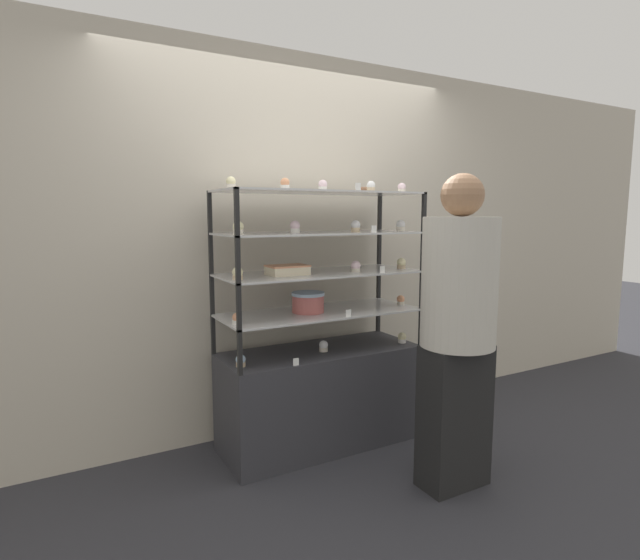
{
  "coord_description": "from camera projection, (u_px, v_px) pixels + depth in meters",
  "views": [
    {
      "loc": [
        -1.53,
        -2.76,
        1.51
      ],
      "look_at": [
        0.0,
        0.0,
        1.1
      ],
      "focal_mm": 28.0,
      "sensor_mm": 36.0,
      "label": 1
    }
  ],
  "objects": [
    {
      "name": "display_riser_lower",
      "position": [
        320.0,
        313.0,
        3.21
      ],
      "size": [
        1.29,
        0.51,
        0.25
      ],
      "color": "black",
      "rests_on": "display_base"
    },
    {
      "name": "display_base",
      "position": [
        320.0,
        397.0,
        3.28
      ],
      "size": [
        1.29,
        0.51,
        0.64
      ],
      "color": "#333338",
      "rests_on": "ground_plane"
    },
    {
      "name": "back_wall",
      "position": [
        292.0,
        245.0,
        3.5
      ],
      "size": [
        8.0,
        0.05,
        2.6
      ],
      "color": "beige",
      "rests_on": "ground_plane"
    },
    {
      "name": "display_riser_upper",
      "position": [
        320.0,
        234.0,
        3.14
      ],
      "size": [
        1.29,
        0.51,
        0.25
      ],
      "color": "black",
      "rests_on": "display_riser_middle"
    },
    {
      "name": "cupcake_0",
      "position": [
        241.0,
        361.0,
        2.88
      ],
      "size": [
        0.06,
        0.06,
        0.07
      ],
      "color": "#CCB28C",
      "rests_on": "display_base"
    },
    {
      "name": "donut_glazed",
      "position": [
        365.0,
        190.0,
        3.31
      ],
      "size": [
        0.13,
        0.13,
        0.04
      ],
      "color": "brown",
      "rests_on": "display_riser_top"
    },
    {
      "name": "price_tag_4",
      "position": [
        358.0,
        186.0,
        2.96
      ],
      "size": [
        0.04,
        0.0,
        0.04
      ],
      "color": "white",
      "rests_on": "display_riser_top"
    },
    {
      "name": "display_riser_middle",
      "position": [
        320.0,
        274.0,
        3.18
      ],
      "size": [
        1.29,
        0.51,
        0.25
      ],
      "color": "black",
      "rests_on": "display_riser_lower"
    },
    {
      "name": "cupcake_16",
      "position": [
        402.0,
        188.0,
        3.35
      ],
      "size": [
        0.05,
        0.05,
        0.07
      ],
      "color": "beige",
      "rests_on": "display_riser_top"
    },
    {
      "name": "cupcake_13",
      "position": [
        285.0,
        184.0,
        2.89
      ],
      "size": [
        0.05,
        0.05,
        0.07
      ],
      "color": "white",
      "rests_on": "display_riser_top"
    },
    {
      "name": "cupcake_5",
      "position": [
        238.0,
        274.0,
        2.81
      ],
      "size": [
        0.06,
        0.06,
        0.07
      ],
      "color": "#CCB28C",
      "rests_on": "display_riser_middle"
    },
    {
      "name": "cupcake_12",
      "position": [
        231.0,
        183.0,
        2.79
      ],
      "size": [
        0.05,
        0.05,
        0.07
      ],
      "color": "beige",
      "rests_on": "display_riser_top"
    },
    {
      "name": "price_tag_0",
      "position": [
        296.0,
        362.0,
        2.9
      ],
      "size": [
        0.04,
        0.0,
        0.04
      ],
      "color": "white",
      "rests_on": "display_base"
    },
    {
      "name": "price_tag_2",
      "position": [
        382.0,
        270.0,
        3.12
      ],
      "size": [
        0.04,
        0.0,
        0.04
      ],
      "color": "white",
      "rests_on": "display_riser_middle"
    },
    {
      "name": "ground_plane",
      "position": [
        320.0,
        443.0,
        3.33
      ],
      "size": [
        20.0,
        20.0,
        0.0
      ],
      "primitive_type": "plane",
      "color": "#2D2D33"
    },
    {
      "name": "cupcake_4",
      "position": [
        401.0,
        300.0,
        3.44
      ],
      "size": [
        0.05,
        0.05,
        0.07
      ],
      "color": "beige",
      "rests_on": "display_riser_lower"
    },
    {
      "name": "price_tag_3",
      "position": [
        374.0,
        229.0,
        3.05
      ],
      "size": [
        0.04,
        0.0,
        0.04
      ],
      "color": "white",
      "rests_on": "display_riser_upper"
    },
    {
      "name": "cupcake_8",
      "position": [
        238.0,
        228.0,
        2.76
      ],
      "size": [
        0.06,
        0.06,
        0.07
      ],
      "color": "beige",
      "rests_on": "display_riser_upper"
    },
    {
      "name": "price_tag_1",
      "position": [
        348.0,
        313.0,
        3.03
      ],
      "size": [
        0.04,
        0.0,
        0.04
      ],
      "color": "white",
      "rests_on": "display_riser_lower"
    },
    {
      "name": "cupcake_3",
      "position": [
        237.0,
        319.0,
        2.83
      ],
      "size": [
        0.05,
        0.05,
        0.07
      ],
      "color": "white",
      "rests_on": "display_riser_lower"
    },
    {
      "name": "layer_cake_centerpiece",
      "position": [
        308.0,
        302.0,
        3.17
      ],
      "size": [
        0.21,
        0.21,
        0.13
      ],
      "color": "#C66660",
      "rests_on": "display_riser_lower"
    },
    {
      "name": "cupcake_10",
      "position": [
        356.0,
        226.0,
        3.15
      ],
      "size": [
        0.06,
        0.06,
        0.07
      ],
      "color": "#CCB28C",
      "rests_on": "display_riser_upper"
    },
    {
      "name": "sheet_cake_frosted",
      "position": [
        287.0,
        270.0,
        3.03
      ],
      "size": [
        0.24,
        0.17,
        0.06
      ],
      "color": "beige",
      "rests_on": "display_riser_middle"
    },
    {
      "name": "cupcake_6",
      "position": [
        356.0,
        267.0,
        3.18
      ],
      "size": [
        0.06,
        0.06,
        0.07
      ],
      "color": "beige",
      "rests_on": "display_riser_middle"
    },
    {
      "name": "cupcake_7",
      "position": [
        401.0,
        264.0,
        3.39
      ],
      "size": [
        0.06,
        0.06,
        0.07
      ],
      "color": "#CCB28C",
      "rests_on": "display_riser_middle"
    },
    {
      "name": "customer_figure",
      "position": [
        458.0,
        324.0,
        2.7
      ],
      "size": [
        0.4,
        0.4,
        1.73
      ],
      "color": "black",
      "rests_on": "ground_plane"
    },
    {
      "name": "display_riser_top",
      "position": [
        320.0,
        194.0,
        3.11
      ],
      "size": [
        1.29,
        0.51,
        0.25
      ],
      "color": "black",
      "rests_on": "display_riser_upper"
    },
    {
      "name": "cupcake_11",
      "position": [
        401.0,
        226.0,
        3.35
      ],
      "size": [
        0.06,
        0.06,
        0.07
      ],
      "color": "beige",
      "rests_on": "display_riser_upper"
    },
    {
      "name": "cupcake_15",
      "position": [
        371.0,
        186.0,
        3.15
      ],
      "size": [
        0.05,
        0.05,
        0.07
      ],
      "color": "#CCB28C",
      "rests_on": "display_riser_top"
    },
    {
      "name": "cupcake_14",
      "position": [
        323.0,
        186.0,
        3.06
      ],
      "size": [
        0.05,
        0.05,
        0.07
      ],
      "color": "white",
      "rests_on": "display_riser_top"
    },
    {
      "name": "cupcake_9",
      "position": [
        295.0,
        227.0,
        2.98
      ],
      "size": [
        0.06,
        0.06,
        0.07
      ],
      "color": "white",
      "rests_on": "display_riser_upper"
    },
    {
      "name": "cupcake_2",
      "position": [
        402.0,
        338.0,
        3.41
      ],
      "size": [
        0.06,
        0.06,
        0.07
      ],
      "color": "white",
      "rests_on": "display_base"
    },
    {
      "name": "cupcake_1",
      "position": [
        324.0,
        346.0,
        3.2
      ],
      "size": [
        0.06,
        0.06,
        0.07
      ],
      "color": "beige",
      "rests_on": "display_base"
    }
  ]
}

